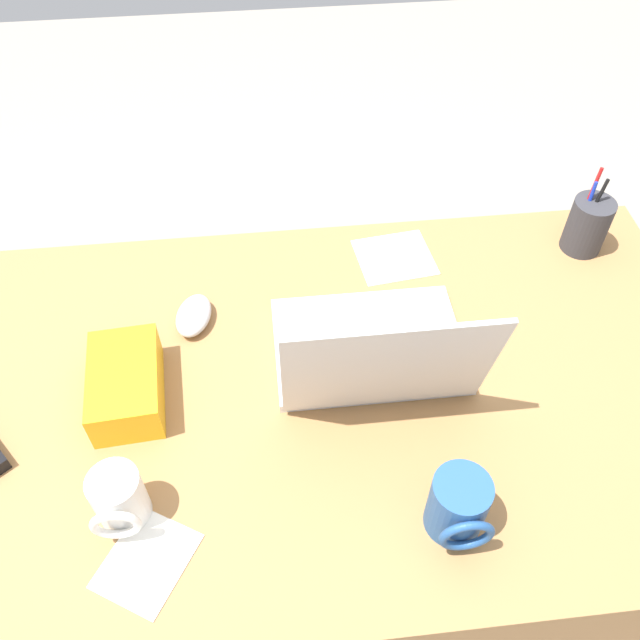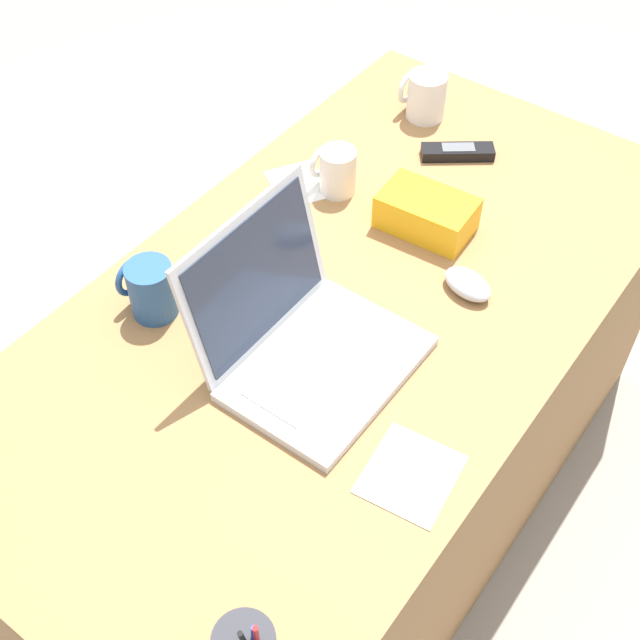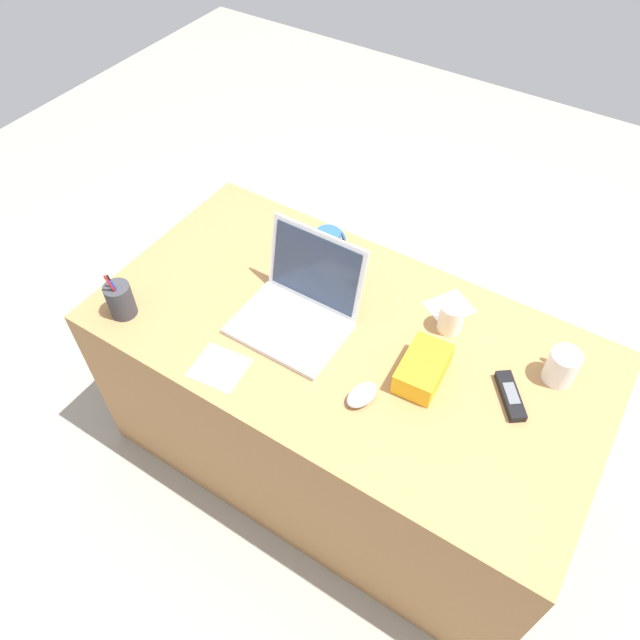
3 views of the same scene
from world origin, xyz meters
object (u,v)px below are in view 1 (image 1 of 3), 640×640
object	(u,v)px
laptop	(375,352)
computer_mouse	(194,315)
coffee_mug_white	(458,507)
pen_holder	(587,225)
snack_bag	(126,384)
coffee_mug_spare	(119,500)

from	to	relation	value
laptop	computer_mouse	world-z (taller)	laptop
coffee_mug_white	pen_holder	xyz separation A→B (m)	(-0.40, -0.55, 0.00)
pen_holder	snack_bag	world-z (taller)	pen_holder
laptop	coffee_mug_white	size ratio (longest dim) A/B	3.02
computer_mouse	coffee_mug_spare	xyz separation A→B (m)	(0.09, 0.37, 0.03)
laptop	snack_bag	distance (m)	0.41
computer_mouse	coffee_mug_spare	bearing A→B (deg)	88.95
coffee_mug_spare	snack_bag	distance (m)	0.21
computer_mouse	laptop	bearing A→B (deg)	167.98
coffee_mug_white	pen_holder	bearing A→B (deg)	-125.72
coffee_mug_spare	pen_holder	size ratio (longest dim) A/B	0.55
pen_holder	snack_bag	bearing A→B (deg)	17.37
snack_bag	laptop	bearing A→B (deg)	-178.72
computer_mouse	snack_bag	world-z (taller)	snack_bag
snack_bag	coffee_mug_spare	bearing A→B (deg)	92.66
coffee_mug_white	laptop	bearing A→B (deg)	-75.98
coffee_mug_spare	snack_bag	world-z (taller)	coffee_mug_spare
coffee_mug_white	snack_bag	distance (m)	0.56
computer_mouse	pen_holder	bearing A→B (deg)	-157.76
pen_holder	laptop	bearing A→B (deg)	29.60
coffee_mug_white	pen_holder	world-z (taller)	pen_holder
laptop	coffee_mug_spare	xyz separation A→B (m)	(0.40, 0.22, -0.00)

